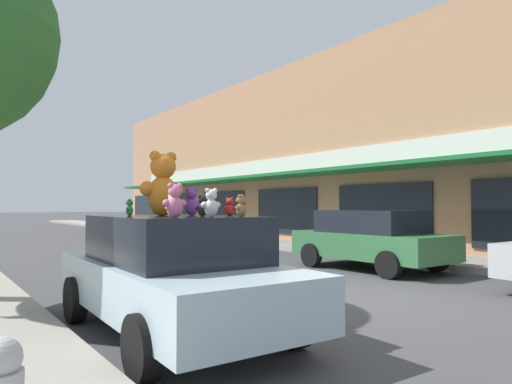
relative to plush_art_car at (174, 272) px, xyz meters
name	(u,v)px	position (x,y,z in m)	size (l,w,h in m)	color
ground_plane	(357,301)	(3.42, -0.01, -0.78)	(260.00, 260.00, 0.00)	#424244
storefront_row	(361,160)	(15.42, 10.19, 3.19)	(11.76, 36.56, 7.94)	tan
plush_art_car	(174,272)	(0.00, 0.00, 0.00)	(2.09, 4.26, 1.49)	#ADC6D1
teddy_bear_giant	(163,185)	(-0.09, 0.15, 1.11)	(0.62, 0.39, 0.83)	orange
teddy_bear_pink	(175,201)	(-0.37, -0.79, 0.89)	(0.28, 0.18, 0.38)	pink
teddy_bear_blue	(161,206)	(0.02, 0.44, 0.84)	(0.21, 0.16, 0.28)	blue
teddy_bear_purple	(192,202)	(0.34, 0.17, 0.89)	(0.29, 0.20, 0.38)	purple
teddy_bear_red	(230,207)	(0.68, -0.26, 0.82)	(0.15, 0.18, 0.24)	red
teddy_bear_black	(202,206)	(0.20, -0.37, 0.84)	(0.20, 0.12, 0.27)	black
teddy_bear_cream	(173,206)	(-0.32, -0.63, 0.83)	(0.17, 0.18, 0.26)	beige
teddy_bear_white	(211,203)	(0.09, -0.76, 0.87)	(0.25, 0.16, 0.33)	white
teddy_bear_green	(130,208)	(-0.45, 0.36, 0.81)	(0.14, 0.16, 0.22)	green
teddy_bear_brown	(241,206)	(0.33, -1.03, 0.83)	(0.19, 0.16, 0.26)	olive
parked_car_far_center	(371,238)	(6.69, 2.39, 0.02)	(2.03, 4.01, 1.51)	#336B3D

